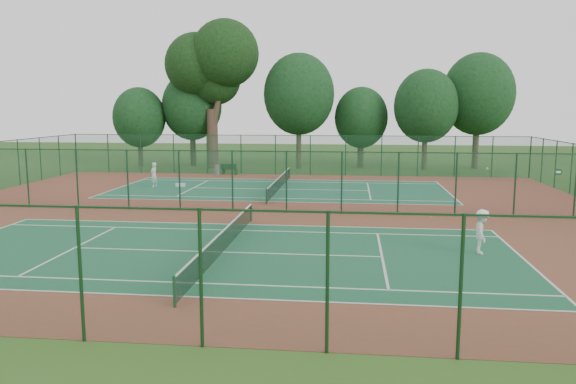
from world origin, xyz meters
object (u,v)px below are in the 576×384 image
at_px(player_far, 154,175).
at_px(kit_bag, 180,185).
at_px(bench, 229,169).
at_px(big_tree, 213,64).
at_px(player_near, 482,232).
at_px(trash_bin, 217,170).

relative_size(player_far, kit_bag, 2.67).
relative_size(bench, big_tree, 0.11).
bearing_deg(player_near, bench, 37.80).
distance_m(kit_bag, big_tree, 16.95).
bearing_deg(player_near, kit_bag, 51.39).
distance_m(trash_bin, kit_bag, 7.64).
distance_m(player_near, big_tree, 37.61).
bearing_deg(player_near, trash_bin, 39.79).
xyz_separation_m(player_far, big_tree, (1.09, 14.19, 9.13)).
bearing_deg(bench, trash_bin, -144.93).
bearing_deg(trash_bin, player_far, -109.44).
distance_m(player_far, kit_bag, 2.07).
height_order(trash_bin, big_tree, big_tree).
height_order(trash_bin, kit_bag, trash_bin).
bearing_deg(trash_bin, bench, 20.91).
distance_m(trash_bin, bench, 1.07).
bearing_deg(big_tree, player_near, -59.09).
relative_size(player_far, big_tree, 0.13).
height_order(bench, big_tree, big_tree).
height_order(player_far, big_tree, big_tree).
xyz_separation_m(trash_bin, kit_bag, (-0.99, -7.57, -0.32)).
relative_size(player_near, player_far, 0.99).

